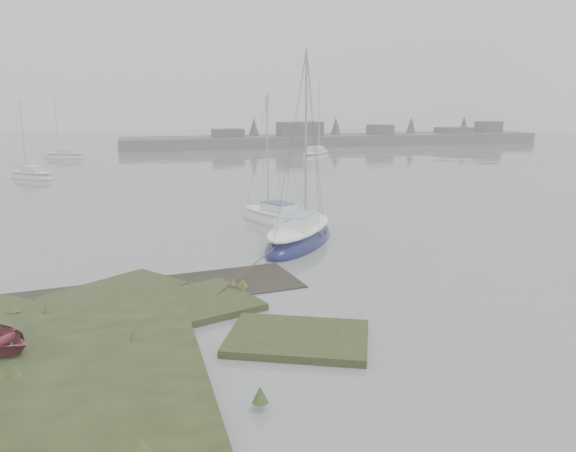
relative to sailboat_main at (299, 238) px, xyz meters
The scene contains 7 objects.
ground 21.22m from the sailboat_main, 99.65° to the left, with size 160.00×160.00×0.00m, color slate.
far_shoreline 57.72m from the sailboat_main, 66.21° to the left, with size 60.00×8.00×4.15m.
sailboat_main is the anchor object (origin of this frame).
sailboat_white 4.41m from the sailboat_main, 87.83° to the left, with size 3.56×5.07×6.85m.
sailboat_far_a 29.34m from the sailboat_main, 118.56° to the left, with size 4.40×4.39×6.60m.
sailboat_far_b 36.82m from the sailboat_main, 69.69° to the left, with size 5.46×5.95×8.60m.
sailboat_far_c 44.54m from the sailboat_main, 107.03° to the left, with size 5.07×3.43×6.83m.
Camera 1 is at (-3.47, -13.13, 5.93)m, focal length 35.00 mm.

